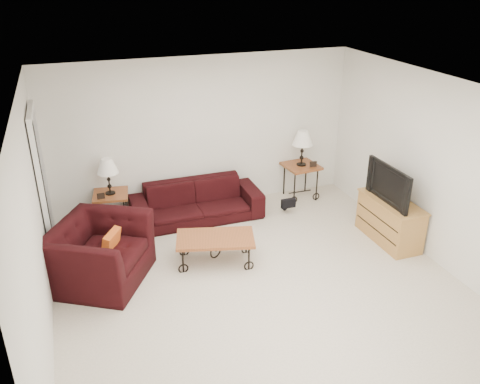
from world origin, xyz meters
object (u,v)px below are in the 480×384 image
lamp_right (302,148)px  television (394,183)px  tv_stand (390,221)px  side_table_right (300,181)px  armchair (100,253)px  lamp_left (108,176)px  backpack (285,198)px  coffee_table (216,250)px  sofa (197,202)px  side_table_left (112,210)px

lamp_right → television: lamp_right is taller
tv_stand → side_table_right: bearing=107.9°
side_table_right → television: bearing=-72.7°
armchair → tv_stand: bearing=-64.4°
side_table_right → lamp_left: lamp_left is taller
armchair → backpack: (3.06, 1.02, -0.16)m
coffee_table → armchair: bearing=176.2°
lamp_right → armchair: 3.84m
lamp_left → armchair: bearing=-102.2°
television → backpack: size_ratio=2.00×
lamp_left → side_table_right: bearing=0.0°
coffee_table → sofa: bearing=85.9°
backpack → side_table_left: bearing=161.5°
side_table_left → backpack: size_ratio=1.18×
side_table_left → coffee_table: size_ratio=0.54×
lamp_right → coffee_table: bearing=-142.9°
lamp_right → tv_stand: 1.98m
sofa → side_table_left: (-1.30, 0.18, -0.02)m
sofa → backpack: 1.47m
armchair → tv_stand: armchair is taller
lamp_left → coffee_table: lamp_left is taller
lamp_left → lamp_right: 3.22m
side_table_right → lamp_right: lamp_right is taller
armchair → sofa: bearing=-21.6°
lamp_right → side_table_left: bearing=180.0°
side_table_left → tv_stand: (3.80, -1.79, 0.04)m
coffee_table → tv_stand: 2.61m
side_table_right → lamp_right: bearing=0.0°
side_table_left → armchair: 1.46m
lamp_right → coffee_table: lamp_right is taller
sofa → coffee_table: (-0.10, -1.34, -0.10)m
sofa → armchair: bearing=-142.4°
lamp_right → armchair: bearing=-158.1°
sofa → side_table_left: sofa is taller
lamp_left → television: bearing=-25.4°
tv_stand → armchair: bearing=174.8°
lamp_right → television: size_ratio=0.63×
coffee_table → television: size_ratio=1.09×
lamp_right → backpack: size_ratio=1.27×
lamp_left → side_table_left: bearing=0.0°
side_table_left → television: size_ratio=0.59×
lamp_left → lamp_right: lamp_right is taller
side_table_left → tv_stand: 4.20m
television → side_table_right: bearing=-162.7°
side_table_right → armchair: 3.80m
lamp_right → backpack: 0.92m
tv_stand → television: bearing=180.0°
lamp_right → armchair: (-3.53, -1.42, -0.52)m
television → sofa: bearing=-123.1°
side_table_left → backpack: side_table_left is taller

